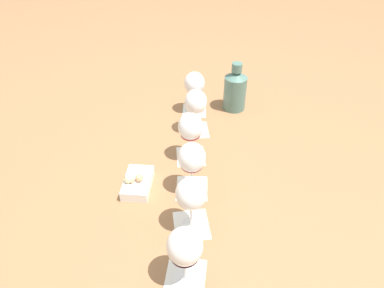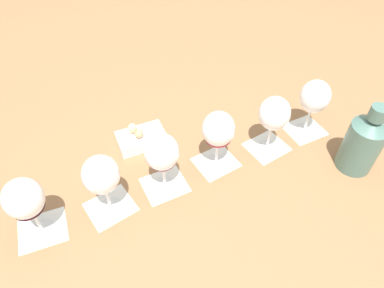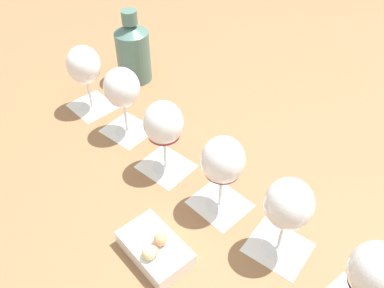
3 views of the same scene
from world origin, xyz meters
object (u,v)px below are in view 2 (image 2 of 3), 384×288
wine_glass_0 (314,99)px  ceramic_vase (363,142)px  wine_glass_2 (218,131)px  wine_glass_5 (24,200)px  snack_dish (141,138)px  wine_glass_4 (101,177)px  wine_glass_1 (274,116)px  wine_glass_3 (162,154)px

wine_glass_0 → ceramic_vase: ceramic_vase is taller
wine_glass_2 → wine_glass_5: same height
wine_glass_2 → snack_dish: size_ratio=1.11×
wine_glass_2 → ceramic_vase: ceramic_vase is taller
wine_glass_4 → wine_glass_5: same height
wine_glass_2 → snack_dish: bearing=-7.7°
ceramic_vase → wine_glass_1: bearing=-4.8°
wine_glass_2 → wine_glass_3: (0.12, 0.11, -0.00)m
wine_glass_1 → wine_glass_2: (0.14, 0.09, 0.00)m
wine_glass_1 → wine_glass_2: size_ratio=1.00×
wine_glass_1 → snack_dish: (0.37, 0.06, -0.10)m
wine_glass_2 → ceramic_vase: bearing=-169.4°
snack_dish → wine_glass_3: bearing=128.1°
wine_glass_0 → wine_glass_3: 0.48m
wine_glass_2 → ceramic_vase: size_ratio=0.85×
wine_glass_3 → snack_dish: (0.11, -0.14, -0.10)m
wine_glass_3 → snack_dish: bearing=-51.9°
wine_glass_2 → wine_glass_5: 0.49m
wine_glass_0 → ceramic_vase: size_ratio=0.85×
wine_glass_5 → ceramic_vase: 0.85m
wine_glass_5 → snack_dish: 0.38m
wine_glass_0 → wine_glass_5: size_ratio=1.00×
wine_glass_4 → wine_glass_1: bearing=-142.0°
wine_glass_0 → snack_dish: (0.49, 0.16, -0.10)m
wine_glass_0 → wine_glass_2: (0.25, 0.19, 0.00)m
wine_glass_4 → snack_dish: 0.26m
wine_glass_5 → wine_glass_3: bearing=-143.0°
wine_glass_5 → ceramic_vase: (-0.76, -0.37, -0.03)m
wine_glass_3 → wine_glass_5: (0.26, 0.19, 0.00)m
wine_glass_5 → snack_dish: size_ratio=1.11×
wine_glass_2 → snack_dish: wine_glass_2 is taller
wine_glass_3 → wine_glass_5: size_ratio=1.00×
wine_glass_3 → wine_glass_4: size_ratio=1.00×
ceramic_vase → wine_glass_0: bearing=-42.5°
snack_dish → wine_glass_5: bearing=66.4°
wine_glass_0 → wine_glass_5: (0.63, 0.49, 0.00)m
wine_glass_2 → snack_dish: (0.23, -0.03, -0.11)m
wine_glass_0 → wine_glass_4: (0.49, 0.40, -0.00)m
wine_glass_2 → wine_glass_4: 0.32m
wine_glass_2 → wine_glass_4: same height
ceramic_vase → wine_glass_5: bearing=26.1°
wine_glass_1 → ceramic_vase: size_ratio=0.85×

